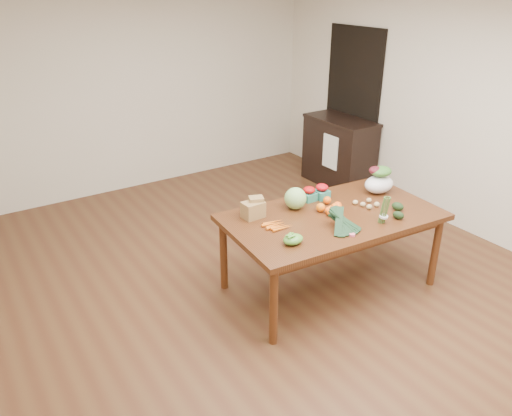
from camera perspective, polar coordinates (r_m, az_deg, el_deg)
floor at (r=4.90m, az=1.38°, el=-8.19°), size 6.00×6.00×0.00m
room_walls at (r=4.31m, az=1.57°, el=7.01°), size 5.02×6.02×2.70m
dining_table at (r=4.67m, az=8.47°, el=-4.89°), size 1.98×1.20×0.75m
doorway_dark at (r=7.11m, az=10.88°, el=11.30°), size 0.02×1.00×2.10m
cabinet at (r=7.03m, az=9.47°, el=6.32°), size 0.52×1.02×0.94m
dish_towel at (r=6.76m, az=8.48°, el=6.36°), size 0.02×0.28×0.45m
paper_bag at (r=4.36m, az=-0.33°, el=-0.01°), size 0.26×0.22×0.18m
cabbage at (r=4.53m, az=4.53°, el=1.11°), size 0.20×0.20×0.20m
strawberry_basket_a at (r=4.73m, az=6.07°, el=1.48°), size 0.13×0.13×0.11m
strawberry_basket_b at (r=4.79m, az=7.52°, el=1.75°), size 0.13×0.13×0.11m
orange_a at (r=4.52m, az=7.40°, el=0.05°), size 0.08×0.08×0.08m
orange_b at (r=4.68m, az=8.13°, el=0.88°), size 0.07×0.07×0.07m
orange_c at (r=4.58m, az=9.31°, el=0.26°), size 0.08×0.08×0.08m
mandarin_cluster at (r=4.50m, az=8.96°, el=-0.04°), size 0.19×0.19×0.10m
carrots at (r=4.23m, az=2.40°, el=-1.97°), size 0.23×0.20×0.03m
snap_pea_bag at (r=3.96m, az=4.27°, el=-3.59°), size 0.17×0.13×0.08m
kale_bunch at (r=4.19m, az=10.15°, el=-1.63°), size 0.35×0.42×0.16m
asparagus_bundle at (r=4.38m, az=14.46°, el=-0.21°), size 0.09×0.12×0.26m
potato_a at (r=4.69m, az=12.12°, el=0.41°), size 0.05×0.05×0.05m
potato_b at (r=4.65m, az=12.82°, el=0.13°), size 0.06×0.05×0.05m
potato_c at (r=4.79m, az=12.78°, el=0.86°), size 0.05×0.05×0.05m
potato_d at (r=4.72m, az=11.29°, el=0.64°), size 0.05×0.05×0.04m
potato_e at (r=4.72m, az=13.63°, el=0.41°), size 0.06×0.05×0.05m
avocado_a at (r=4.53m, az=15.96°, el=-0.79°), size 0.10×0.12×0.07m
avocado_b at (r=4.69m, az=15.88°, el=0.18°), size 0.11×0.13×0.08m
salad_bag at (r=5.00m, az=13.91°, el=3.02°), size 0.33×0.26×0.24m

